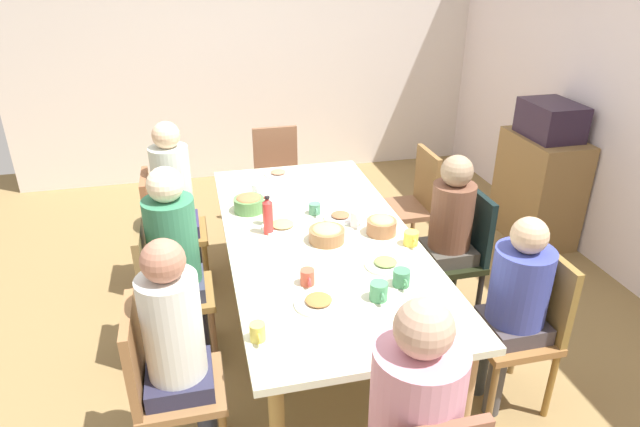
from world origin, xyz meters
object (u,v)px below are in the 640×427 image
at_px(chair_7, 166,226).
at_px(side_cabinet, 538,188).
at_px(cup_2, 315,209).
at_px(bowl_0, 249,203).
at_px(chair_0, 526,322).
at_px(microwave, 551,120).
at_px(dining_table, 320,245).
at_px(person_7, 175,196).
at_px(plate_4, 385,264).
at_px(cup_3, 258,332).
at_px(cup_6, 308,277).
at_px(chair_3, 164,286).
at_px(bottle_1, 268,216).
at_px(plate_1, 278,173).
at_px(chair_2, 162,380).
at_px(person_4, 449,227).
at_px(plate_5, 340,217).
at_px(bowl_2, 327,234).
at_px(cup_4, 411,238).
at_px(bottle_0, 267,212).
at_px(chair_6, 413,200).
at_px(plate_2, 283,226).
at_px(person_2, 178,341).
at_px(plate_0, 431,315).
at_px(cup_1, 257,189).
at_px(chair_1, 278,174).
at_px(cup_7, 402,278).
at_px(cup_0, 356,219).
at_px(person_5, 414,415).
at_px(person_0, 516,298).
at_px(plate_3, 319,302).
at_px(person_3, 176,251).
at_px(bowl_1, 382,225).

xyz_separation_m(chair_7, side_cabinet, (-0.11, 3.03, -0.06)).
bearing_deg(cup_2, bowl_0, -109.26).
height_order(chair_0, microwave, microwave).
height_order(chair_0, chair_7, same).
xyz_separation_m(dining_table, bowl_0, (-0.44, -0.37, 0.12)).
relative_size(person_7, plate_4, 5.59).
height_order(cup_3, cup_6, same).
xyz_separation_m(chair_3, bottle_1, (-0.11, 0.64, 0.33)).
xyz_separation_m(plate_1, side_cabinet, (0.12, 2.18, -0.29)).
distance_m(chair_2, person_4, 1.94).
bearing_deg(chair_0, plate_5, -142.66).
bearing_deg(bowl_2, person_7, -134.76).
xyz_separation_m(plate_4, cup_4, (-0.19, 0.22, 0.03)).
xyz_separation_m(chair_2, bottle_0, (-1.01, 0.64, 0.30)).
bearing_deg(chair_0, cup_3, -86.50).
relative_size(bowl_0, cup_2, 1.78).
bearing_deg(bottle_0, chair_6, 114.88).
distance_m(person_7, plate_2, 0.90).
height_order(chair_6, cup_3, chair_6).
xyz_separation_m(person_2, chair_3, (-0.79, -0.09, -0.21)).
bearing_deg(bottle_1, cup_2, 120.67).
bearing_deg(chair_0, chair_2, -90.00).
height_order(chair_0, bowl_2, chair_0).
xyz_separation_m(plate_1, cup_2, (0.71, 0.12, 0.02)).
bearing_deg(plate_0, cup_1, -159.10).
bearing_deg(chair_1, cup_6, -5.09).
distance_m(plate_5, cup_3, 1.26).
xyz_separation_m(plate_2, plate_4, (0.57, 0.46, 0.00)).
bearing_deg(chair_2, cup_7, 98.24).
bearing_deg(plate_2, cup_6, 1.46).
bearing_deg(side_cabinet, chair_7, -87.99).
xyz_separation_m(plate_1, cup_0, (0.93, 0.33, 0.04)).
relative_size(cup_1, cup_4, 0.91).
distance_m(person_5, cup_7, 0.90).
xyz_separation_m(person_0, cup_3, (0.09, -1.33, 0.09)).
relative_size(person_7, plate_2, 4.89).
bearing_deg(bowl_2, cup_2, 177.95).
height_order(plate_3, bottle_0, bottle_0).
xyz_separation_m(chair_0, person_2, (0.00, -1.77, 0.21)).
relative_size(person_0, chair_7, 1.25).
relative_size(person_3, person_7, 0.99).
relative_size(bowl_1, bottle_0, 0.94).
bearing_deg(person_0, cup_0, -145.69).
distance_m(chair_2, bottle_0, 1.23).
xyz_separation_m(person_4, chair_6, (-0.79, 0.09, -0.18)).
relative_size(dining_table, chair_6, 2.62).
bearing_deg(person_3, chair_2, -6.60).
height_order(chair_0, person_3, person_3).
xyz_separation_m(cup_2, bottle_0, (0.08, -0.32, 0.05)).
height_order(dining_table, plate_4, plate_4).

